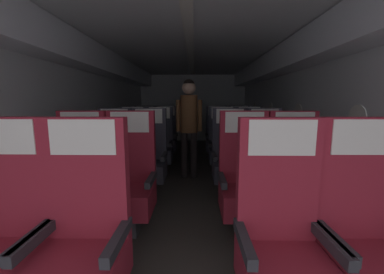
{
  "coord_description": "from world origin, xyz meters",
  "views": [
    {
      "loc": [
        0.08,
        0.36,
        1.28
      ],
      "look_at": [
        0.03,
        3.79,
        0.77
      ],
      "focal_mm": 22.05,
      "sensor_mm": 36.0,
      "label": 1
    }
  ],
  "objects_px": {
    "seat_d_right_aisle": "(249,146)",
    "flight_attendant": "(189,118)",
    "seat_a_right_aisle": "(365,243)",
    "seat_b_right_aisle": "(294,184)",
    "seat_d_right_window": "(222,146)",
    "seat_e_right_window": "(217,138)",
    "seat_c_left_window": "(115,159)",
    "seat_e_right_aisle": "(239,138)",
    "seat_c_left_aisle": "(149,159)",
    "seat_c_right_aisle": "(265,160)",
    "seat_e_left_window": "(145,138)",
    "seat_b_left_aisle": "(130,183)",
    "seat_e_left_aisle": "(166,138)",
    "seat_a_left_window": "(2,241)",
    "seat_c_right_window": "(230,159)",
    "seat_b_left_window": "(80,184)",
    "seat_a_right_window": "(282,245)",
    "seat_a_left_aisle": "(83,243)",
    "seat_d_left_window": "(133,146)",
    "seat_d_left_aisle": "(159,146)",
    "seat_b_right_window": "(244,184)"
  },
  "relations": [
    {
      "from": "seat_b_right_aisle",
      "to": "seat_e_left_aisle",
      "type": "height_order",
      "value": "same"
    },
    {
      "from": "seat_b_left_window",
      "to": "seat_e_left_window",
      "type": "distance_m",
      "value": 2.89
    },
    {
      "from": "seat_d_left_window",
      "to": "seat_e_right_aisle",
      "type": "relative_size",
      "value": 1.0
    },
    {
      "from": "seat_d_right_aisle",
      "to": "flight_attendant",
      "type": "height_order",
      "value": "flight_attendant"
    },
    {
      "from": "seat_b_left_window",
      "to": "seat_e_left_aisle",
      "type": "bearing_deg",
      "value": 80.69
    },
    {
      "from": "seat_d_right_aisle",
      "to": "seat_e_left_aisle",
      "type": "xyz_separation_m",
      "value": [
        -1.59,
        0.96,
        0.0
      ]
    },
    {
      "from": "seat_a_left_window",
      "to": "flight_attendant",
      "type": "xyz_separation_m",
      "value": [
        0.99,
        2.68,
        0.52
      ]
    },
    {
      "from": "seat_b_right_aisle",
      "to": "seat_e_left_aisle",
      "type": "distance_m",
      "value": 3.3
    },
    {
      "from": "seat_b_right_aisle",
      "to": "seat_c_left_window",
      "type": "distance_m",
      "value": 2.28
    },
    {
      "from": "seat_c_left_aisle",
      "to": "seat_e_left_window",
      "type": "height_order",
      "value": "same"
    },
    {
      "from": "seat_a_right_window",
      "to": "seat_d_left_aisle",
      "type": "height_order",
      "value": "same"
    },
    {
      "from": "seat_d_left_aisle",
      "to": "seat_b_left_aisle",
      "type": "bearing_deg",
      "value": -89.98
    },
    {
      "from": "seat_b_left_aisle",
      "to": "seat_a_left_aisle",
      "type": "bearing_deg",
      "value": -89.68
    },
    {
      "from": "seat_a_left_window",
      "to": "seat_a_left_aisle",
      "type": "xyz_separation_m",
      "value": [
        0.46,
        -0.01,
        0.0
      ]
    },
    {
      "from": "seat_d_left_window",
      "to": "seat_a_right_window",
      "type": "bearing_deg",
      "value": -61.23
    },
    {
      "from": "seat_e_right_aisle",
      "to": "seat_a_right_aisle",
      "type": "bearing_deg",
      "value": -90.03
    },
    {
      "from": "seat_a_right_aisle",
      "to": "seat_e_left_window",
      "type": "relative_size",
      "value": 1.0
    },
    {
      "from": "seat_e_right_window",
      "to": "seat_b_left_window",
      "type": "bearing_deg",
      "value": -118.6
    },
    {
      "from": "seat_a_left_window",
      "to": "seat_c_right_window",
      "type": "xyz_separation_m",
      "value": [
        1.57,
        1.94,
        0.0
      ]
    },
    {
      "from": "seat_d_right_aisle",
      "to": "seat_a_right_aisle",
      "type": "bearing_deg",
      "value": -90.04
    },
    {
      "from": "seat_c_left_window",
      "to": "seat_d_left_window",
      "type": "height_order",
      "value": "same"
    },
    {
      "from": "seat_a_right_window",
      "to": "seat_c_right_aisle",
      "type": "relative_size",
      "value": 1.0
    },
    {
      "from": "seat_a_right_window",
      "to": "seat_b_left_aisle",
      "type": "xyz_separation_m",
      "value": [
        -1.12,
        0.99,
        0.0
      ]
    },
    {
      "from": "seat_c_right_window",
      "to": "flight_attendant",
      "type": "xyz_separation_m",
      "value": [
        -0.58,
        0.74,
        0.52
      ]
    },
    {
      "from": "seat_a_right_aisle",
      "to": "seat_b_left_aisle",
      "type": "distance_m",
      "value": 1.86
    },
    {
      "from": "seat_a_left_aisle",
      "to": "seat_c_right_window",
      "type": "height_order",
      "value": "same"
    },
    {
      "from": "seat_c_left_aisle",
      "to": "seat_c_right_aisle",
      "type": "height_order",
      "value": "same"
    },
    {
      "from": "seat_a_right_window",
      "to": "seat_e_left_aisle",
      "type": "distance_m",
      "value": 4.02
    },
    {
      "from": "seat_e_left_aisle",
      "to": "seat_c_left_window",
      "type": "bearing_deg",
      "value": -103.84
    },
    {
      "from": "seat_d_right_aisle",
      "to": "seat_e_left_aisle",
      "type": "height_order",
      "value": "same"
    },
    {
      "from": "seat_b_right_window",
      "to": "seat_d_left_aisle",
      "type": "bearing_deg",
      "value": 120.05
    },
    {
      "from": "seat_d_right_aisle",
      "to": "flight_attendant",
      "type": "xyz_separation_m",
      "value": [
        -1.06,
        -0.21,
        0.52
      ]
    },
    {
      "from": "seat_b_left_aisle",
      "to": "seat_e_left_aisle",
      "type": "bearing_deg",
      "value": 89.99
    },
    {
      "from": "seat_a_left_window",
      "to": "seat_e_right_window",
      "type": "xyz_separation_m",
      "value": [
        1.57,
        3.86,
        0.0
      ]
    },
    {
      "from": "seat_d_right_aisle",
      "to": "seat_b_left_aisle",
      "type": "bearing_deg",
      "value": -129.71
    },
    {
      "from": "seat_a_right_aisle",
      "to": "seat_e_left_window",
      "type": "xyz_separation_m",
      "value": [
        -2.05,
        3.83,
        0.0
      ]
    },
    {
      "from": "seat_d_right_window",
      "to": "seat_e_right_window",
      "type": "bearing_deg",
      "value": 90.18
    },
    {
      "from": "seat_b_left_aisle",
      "to": "seat_b_right_window",
      "type": "relative_size",
      "value": 1.0
    },
    {
      "from": "seat_b_left_aisle",
      "to": "seat_d_right_aisle",
      "type": "xyz_separation_m",
      "value": [
        1.59,
        1.92,
        0.0
      ]
    },
    {
      "from": "seat_b_left_window",
      "to": "seat_d_right_window",
      "type": "xyz_separation_m",
      "value": [
        1.59,
        1.95,
        0.0
      ]
    },
    {
      "from": "seat_c_left_window",
      "to": "seat_e_right_aisle",
      "type": "xyz_separation_m",
      "value": [
        2.06,
        1.93,
        0.0
      ]
    },
    {
      "from": "seat_a_left_window",
      "to": "seat_d_right_aisle",
      "type": "relative_size",
      "value": 1.0
    },
    {
      "from": "seat_a_right_window",
      "to": "seat_d_left_aisle",
      "type": "distance_m",
      "value": 3.12
    },
    {
      "from": "seat_a_right_window",
      "to": "seat_b_left_window",
      "type": "height_order",
      "value": "same"
    },
    {
      "from": "seat_a_left_aisle",
      "to": "seat_d_left_aisle",
      "type": "relative_size",
      "value": 1.0
    },
    {
      "from": "seat_c_left_aisle",
      "to": "seat_e_left_window",
      "type": "bearing_deg",
      "value": 103.45
    },
    {
      "from": "seat_a_right_aisle",
      "to": "seat_e_right_aisle",
      "type": "xyz_separation_m",
      "value": [
        0.0,
        3.84,
        0.0
      ]
    },
    {
      "from": "seat_b_right_aisle",
      "to": "seat_b_left_window",
      "type": "bearing_deg",
      "value": -179.85
    },
    {
      "from": "seat_b_right_aisle",
      "to": "seat_d_right_window",
      "type": "distance_m",
      "value": 2.0
    },
    {
      "from": "seat_a_right_aisle",
      "to": "seat_b_right_aisle",
      "type": "relative_size",
      "value": 1.0
    }
  ]
}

